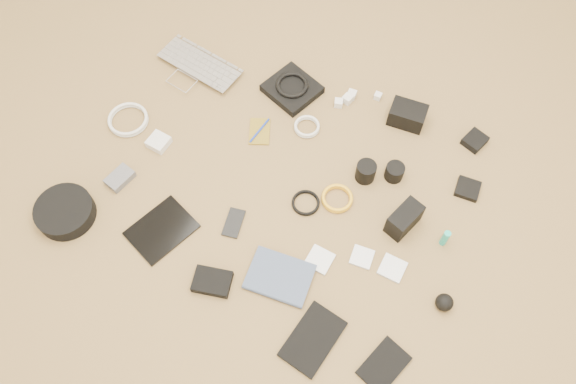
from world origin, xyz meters
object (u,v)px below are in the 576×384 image
at_px(laptop, 192,73).
at_px(tablet, 162,230).
at_px(dslr_camera, 407,115).
at_px(phone, 234,223).
at_px(paperback, 271,298).
at_px(headphone_case, 65,212).

bearing_deg(laptop, tablet, -59.57).
bearing_deg(dslr_camera, phone, -124.71).
relative_size(laptop, paperback, 1.66).
height_order(laptop, paperback, laptop).
bearing_deg(laptop, headphone_case, -86.92).
distance_m(tablet, paperback, 0.45).
bearing_deg(paperback, laptop, 39.44).
relative_size(dslr_camera, phone, 1.22).
height_order(dslr_camera, headphone_case, dslr_camera).
relative_size(headphone_case, paperback, 0.97).
height_order(phone, paperback, paperback).
relative_size(laptop, tablet, 1.61).
distance_m(dslr_camera, tablet, 1.00).
bearing_deg(paperback, tablet, 77.22).
bearing_deg(laptop, phone, -38.77).
height_order(headphone_case, paperback, headphone_case).
relative_size(tablet, paperback, 1.03).
xyz_separation_m(tablet, phone, (0.22, 0.12, -0.00)).
bearing_deg(tablet, phone, 52.20).
bearing_deg(dslr_camera, headphone_case, -140.62).
distance_m(laptop, dslr_camera, 0.87).
distance_m(headphone_case, paperback, 0.78).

